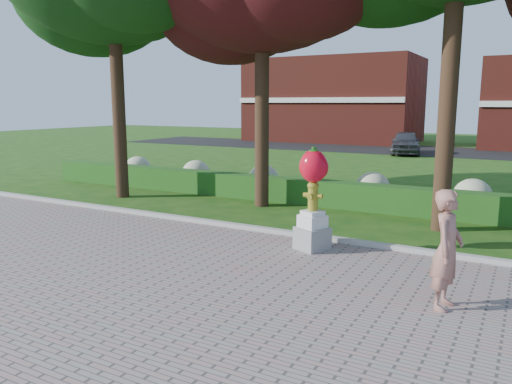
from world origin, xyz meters
TOP-DOWN VIEW (x-y plane):
  - ground at (0.00, 0.00)m, footprint 100.00×100.00m
  - walkway at (0.00, -4.00)m, footprint 40.00×14.00m
  - curb at (0.00, 3.00)m, footprint 40.00×0.18m
  - lawn_hedge at (0.00, 7.00)m, footprint 24.00×0.70m
  - hydrangea_row at (0.57, 8.00)m, footprint 20.10×1.10m
  - street at (0.00, 28.00)m, footprint 50.00×8.00m
  - building_left at (-10.00, 34.00)m, footprint 14.00×8.00m
  - hydrant_sculpture at (1.33, 2.18)m, footprint 0.82×0.82m
  - woman at (4.40, 0.20)m, footprint 0.52×0.73m
  - parked_car at (-1.74, 25.00)m, footprint 2.65×4.63m

SIDE VIEW (x-z plane):
  - ground at x=0.00m, z-range 0.00..0.00m
  - street at x=0.00m, z-range 0.00..0.02m
  - walkway at x=0.00m, z-range 0.00..0.04m
  - curb at x=0.00m, z-range 0.00..0.15m
  - lawn_hedge at x=0.00m, z-range 0.00..0.80m
  - hydrangea_row at x=0.57m, z-range 0.06..1.04m
  - parked_car at x=-1.74m, z-range 0.02..1.51m
  - woman at x=4.40m, z-range 0.04..1.93m
  - hydrant_sculpture at x=1.33m, z-range 0.11..2.37m
  - building_left at x=-10.00m, z-range 0.00..7.00m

